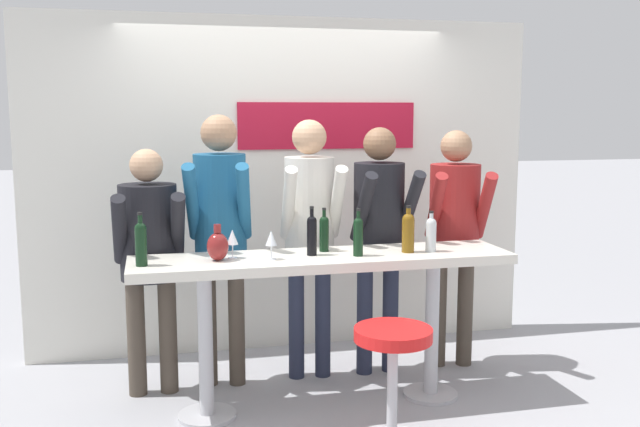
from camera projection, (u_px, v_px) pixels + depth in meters
ground_plane at (323, 406)px, 4.57m from camera, size 40.00×40.00×0.00m
back_wall at (286, 185)px, 5.61m from camera, size 3.97×0.12×2.59m
tasting_table at (323, 281)px, 4.45m from camera, size 2.37×0.54×0.99m
bar_stool at (393, 368)px, 3.95m from camera, size 0.46×0.46×0.69m
person_far_left at (149, 246)px, 4.63m from camera, size 0.45×0.54×1.64m
person_left at (220, 219)px, 4.76m from camera, size 0.48×0.61×1.85m
person_center_left at (310, 219)px, 4.91m from camera, size 0.44×0.57×1.82m
person_center at (379, 222)px, 5.00m from camera, size 0.44×0.55×1.76m
person_center_right at (455, 222)px, 5.15m from camera, size 0.49×0.60×1.74m
wine_bottle_0 at (408, 231)px, 4.50m from camera, size 0.08×0.08×0.30m
wine_bottle_1 at (324, 232)px, 4.53m from camera, size 0.06×0.06×0.28m
wine_bottle_2 at (141, 242)px, 4.10m from camera, size 0.07×0.07×0.31m
wine_bottle_3 at (431, 233)px, 4.52m from camera, size 0.07×0.07×0.26m
wine_bottle_4 at (358, 235)px, 4.38m from camera, size 0.06×0.06×0.30m
wine_bottle_5 at (312, 233)px, 4.40m from camera, size 0.06×0.06×0.31m
wine_glass_0 at (271, 239)px, 4.28m from camera, size 0.07×0.07×0.18m
wine_glass_1 at (232, 238)px, 4.31m from camera, size 0.07×0.07×0.18m
decorative_vase at (218, 246)px, 4.25m from camera, size 0.13×0.13×0.22m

